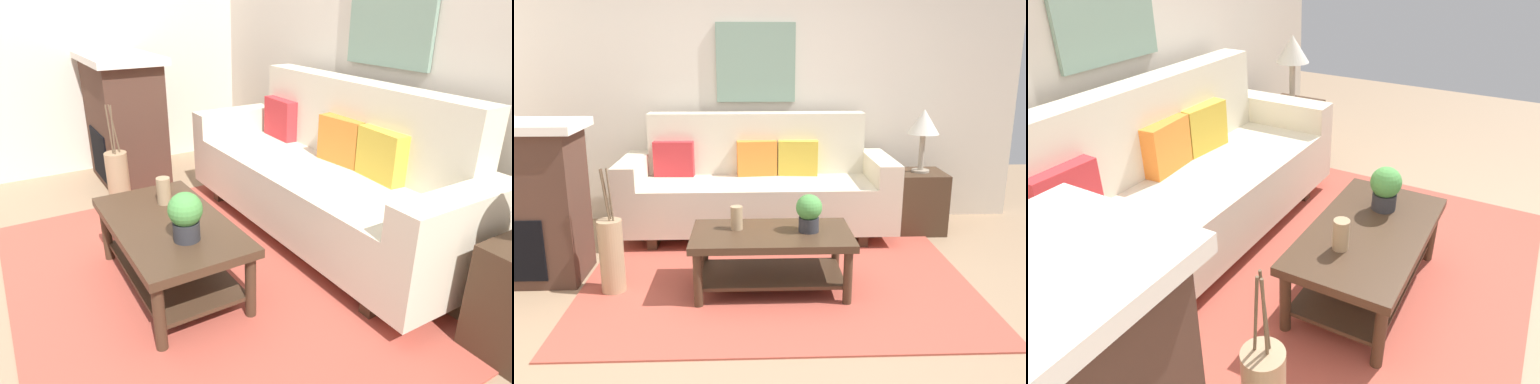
% 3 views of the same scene
% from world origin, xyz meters
% --- Properties ---
extents(ground_plane, '(8.84, 8.84, 0.00)m').
position_xyz_m(ground_plane, '(0.00, 0.00, 0.00)').
color(ground_plane, '#9E7F60').
extents(wall_back, '(4.84, 0.10, 2.70)m').
position_xyz_m(wall_back, '(0.00, 2.09, 1.35)').
color(wall_back, beige).
rests_on(wall_back, ground_plane).
extents(area_rug, '(2.78, 2.04, 0.01)m').
position_xyz_m(area_rug, '(0.00, 0.50, 0.01)').
color(area_rug, '#B24C3D').
rests_on(area_rug, ground_plane).
extents(couch, '(2.39, 0.84, 1.08)m').
position_xyz_m(couch, '(-0.13, 1.55, 0.43)').
color(couch, beige).
rests_on(couch, ground_plane).
extents(throw_pillow_crimson, '(0.36, 0.13, 0.32)m').
position_xyz_m(throw_pillow_crimson, '(-0.88, 1.68, 0.68)').
color(throw_pillow_crimson, red).
rests_on(throw_pillow_crimson, couch).
extents(throw_pillow_orange, '(0.37, 0.15, 0.32)m').
position_xyz_m(throw_pillow_orange, '(-0.13, 1.68, 0.68)').
color(throw_pillow_orange, orange).
rests_on(throw_pillow_orange, couch).
extents(throw_pillow_mustard, '(0.37, 0.15, 0.32)m').
position_xyz_m(throw_pillow_mustard, '(0.25, 1.68, 0.68)').
color(throw_pillow_mustard, gold).
rests_on(throw_pillow_mustard, couch).
extents(coffee_table, '(1.10, 0.60, 0.43)m').
position_xyz_m(coffee_table, '(-0.05, 0.35, 0.31)').
color(coffee_table, '#422D1E').
rests_on(coffee_table, ground_plane).
extents(tabletop_vase, '(0.08, 0.08, 0.17)m').
position_xyz_m(tabletop_vase, '(-0.29, 0.42, 0.51)').
color(tabletop_vase, tan).
rests_on(tabletop_vase, coffee_table).
extents(potted_plant_tabletop, '(0.18, 0.18, 0.26)m').
position_xyz_m(potted_plant_tabletop, '(0.21, 0.36, 0.57)').
color(potted_plant_tabletop, '#2D2D33').
rests_on(potted_plant_tabletop, coffee_table).
extents(side_table, '(0.44, 0.44, 0.56)m').
position_xyz_m(side_table, '(1.37, 1.58, 0.28)').
color(side_table, '#422D1E').
rests_on(side_table, ground_plane).
extents(table_lamp, '(0.28, 0.28, 0.57)m').
position_xyz_m(table_lamp, '(1.37, 1.58, 0.99)').
color(table_lamp, gray).
rests_on(table_lamp, side_table).
extents(fireplace, '(1.02, 0.58, 1.16)m').
position_xyz_m(fireplace, '(-1.87, 0.64, 0.59)').
color(fireplace, '#472D23').
rests_on(fireplace, ground_plane).
extents(floor_vase, '(0.17, 0.17, 0.53)m').
position_xyz_m(floor_vase, '(-1.15, 0.36, 0.26)').
color(floor_vase, tan).
rests_on(floor_vase, ground_plane).
extents(floor_vase_branch_a, '(0.04, 0.03, 0.36)m').
position_xyz_m(floor_vase_branch_a, '(-1.13, 0.36, 0.71)').
color(floor_vase_branch_a, brown).
rests_on(floor_vase_branch_a, floor_vase).
extents(floor_vase_branch_b, '(0.04, 0.05, 0.36)m').
position_xyz_m(floor_vase_branch_b, '(-1.16, 0.38, 0.71)').
color(floor_vase_branch_b, brown).
rests_on(floor_vase_branch_b, floor_vase).
extents(floor_vase_branch_c, '(0.05, 0.02, 0.36)m').
position_xyz_m(floor_vase_branch_c, '(-1.16, 0.34, 0.71)').
color(floor_vase_branch_c, brown).
rests_on(floor_vase_branch_c, floor_vase).
extents(framed_painting, '(0.74, 0.03, 0.73)m').
position_xyz_m(framed_painting, '(-0.13, 2.02, 1.52)').
color(framed_painting, gray).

